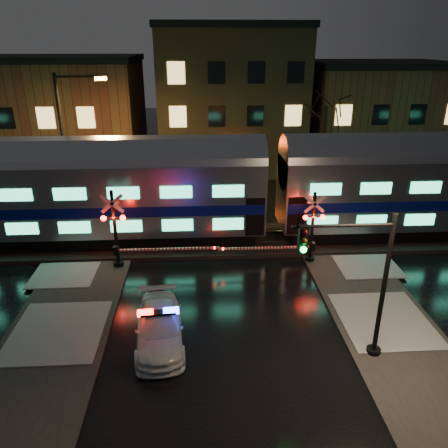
{
  "coord_description": "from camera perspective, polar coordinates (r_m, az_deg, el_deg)",
  "views": [
    {
      "loc": [
        -0.85,
        -17.42,
        10.57
      ],
      "look_at": [
        0.32,
        2.5,
        2.2
      ],
      "focal_mm": 35.0,
      "sensor_mm": 36.0,
      "label": 1
    }
  ],
  "objects": [
    {
      "name": "crossing_signal_left",
      "position": [
        21.97,
        -13.07,
        -1.72
      ],
      "size": [
        5.76,
        0.66,
        4.08
      ],
      "color": "black",
      "rests_on": "ground"
    },
    {
      "name": "ballast",
      "position": [
        24.75,
        -1.08,
        -2.22
      ],
      "size": [
        90.0,
        4.2,
        0.24
      ],
      "primitive_type": "cube",
      "color": "black",
      "rests_on": "ground"
    },
    {
      "name": "streetlight",
      "position": [
        28.06,
        -19.65,
        10.35
      ],
      "size": [
        2.99,
        0.31,
        8.96
      ],
      "color": "black",
      "rests_on": "ground"
    },
    {
      "name": "building_mid",
      "position": [
        40.31,
        0.75,
        15.88
      ],
      "size": [
        12.0,
        11.0,
        11.5
      ],
      "primitive_type": "cube",
      "color": "brown",
      "rests_on": "ground"
    },
    {
      "name": "police_car",
      "position": [
        17.02,
        -8.44,
        -13.24
      ],
      "size": [
        2.13,
        4.47,
        1.41
      ],
      "rotation": [
        0.0,
        0.0,
        0.09
      ],
      "color": "white",
      "rests_on": "ground"
    },
    {
      "name": "traffic_light",
      "position": [
        15.55,
        17.28,
        -7.75
      ],
      "size": [
        3.58,
        0.67,
        5.54
      ],
      "rotation": [
        0.0,
        0.0,
        0.1
      ],
      "color": "black",
      "rests_on": "ground"
    },
    {
      "name": "building_right",
      "position": [
        42.95,
        18.85,
        13.12
      ],
      "size": [
        12.0,
        10.0,
        8.5
      ],
      "primitive_type": "cube",
      "color": "brown",
      "rests_on": "ground"
    },
    {
      "name": "sidewalk_left",
      "position": [
        16.52,
        -23.86,
        -19.12
      ],
      "size": [
        4.0,
        20.0,
        0.12
      ],
      "primitive_type": "cube",
      "color": "#2D2D2D",
      "rests_on": "ground"
    },
    {
      "name": "ground",
      "position": [
        20.39,
        -0.49,
        -8.46
      ],
      "size": [
        120.0,
        120.0,
        0.0
      ],
      "primitive_type": "plane",
      "color": "black",
      "rests_on": "ground"
    },
    {
      "name": "crossing_signal_right",
      "position": [
        22.3,
        10.54,
        -1.47
      ],
      "size": [
        5.36,
        0.64,
        3.8
      ],
      "color": "black",
      "rests_on": "ground"
    },
    {
      "name": "sidewalk_right",
      "position": [
        17.17,
        24.0,
        -17.34
      ],
      "size": [
        4.0,
        20.0,
        0.12
      ],
      "primitive_type": "cube",
      "color": "#2D2D2D",
      "rests_on": "ground"
    },
    {
      "name": "train",
      "position": [
        23.87,
        6.33,
        5.09
      ],
      "size": [
        51.0,
        3.12,
        5.92
      ],
      "color": "black",
      "rests_on": "ballast"
    },
    {
      "name": "building_left",
      "position": [
        41.69,
        -20.81,
        12.96
      ],
      "size": [
        14.0,
        10.0,
        9.0
      ],
      "primitive_type": "cube",
      "color": "brown",
      "rests_on": "ground"
    }
  ]
}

